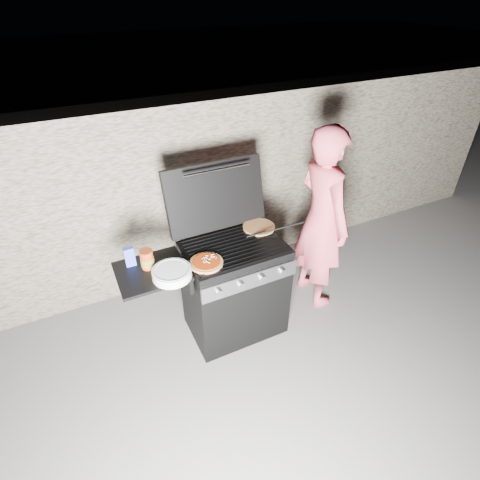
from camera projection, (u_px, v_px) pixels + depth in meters
name	position (u px, v px, depth m)	size (l,w,h in m)	color
ground	(235.00, 325.00, 3.48)	(50.00, 50.00, 0.00)	#5F5F5F
stone_wall	(190.00, 192.00, 3.74)	(8.00, 0.35, 1.80)	gray
gas_grill	(208.00, 297.00, 3.13)	(1.34, 0.79, 0.91)	black
pizza_topped	(206.00, 262.00, 2.76)	(0.25, 0.25, 0.03)	tan
pizza_plain	(259.00, 227.00, 3.17)	(0.27, 0.27, 0.01)	#E2A358
sauce_jar	(147.00, 259.00, 2.71)	(0.10, 0.10, 0.15)	#A03211
blue_carton	(130.00, 257.00, 2.73)	(0.07, 0.04, 0.15)	#3047B9
plate_stack	(172.00, 273.00, 2.64)	(0.28, 0.28, 0.06)	white
person	(322.00, 220.00, 3.34)	(0.64, 0.42, 1.74)	#DE4E5D
tongs	(275.00, 229.00, 3.06)	(0.01, 0.01, 0.49)	black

